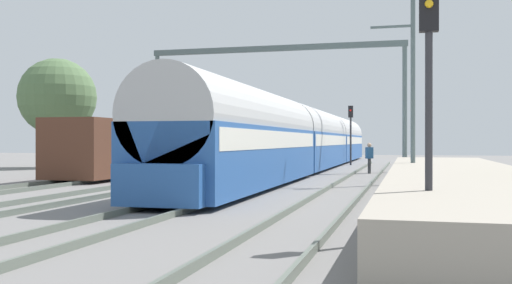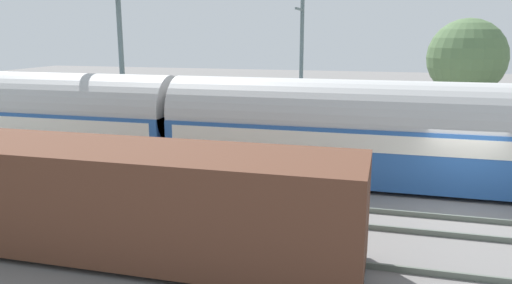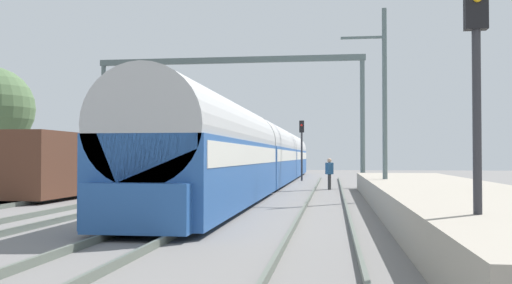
% 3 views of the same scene
% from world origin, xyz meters
% --- Properties ---
extents(ground, '(120.00, 120.00, 0.00)m').
position_xyz_m(ground, '(0.00, 0.00, 0.00)').
color(ground, slate).
extents(track_west, '(1.52, 60.00, 0.16)m').
position_xyz_m(track_west, '(-1.99, 0.00, 0.08)').
color(track_west, '#5D655A').
rests_on(track_west, ground).
extents(track_east, '(1.52, 60.00, 0.16)m').
position_xyz_m(track_east, '(1.99, 0.00, 0.08)').
color(track_east, '#5D655A').
rests_on(track_east, ground).
extents(track_far_east, '(1.52, 60.00, 0.16)m').
position_xyz_m(track_far_east, '(5.97, 0.00, 0.08)').
color(track_far_east, '#5D655A').
rests_on(track_far_east, ground).
extents(platform, '(4.40, 28.00, 0.90)m').
position_xyz_m(platform, '(9.79, 2.00, 0.45)').
color(platform, '#A39989').
rests_on(platform, ground).
extents(passenger_train, '(2.93, 49.20, 3.82)m').
position_xyz_m(passenger_train, '(1.99, 19.30, 1.97)').
color(passenger_train, '#28569E').
rests_on(passenger_train, ground).
extents(freight_car, '(2.80, 13.00, 2.70)m').
position_xyz_m(freight_car, '(-5.97, 9.44, 1.47)').
color(freight_car, '#563323').
rests_on(freight_car, ground).
extents(person_crossing, '(0.45, 0.45, 1.73)m').
position_xyz_m(person_crossing, '(6.04, 14.66, 1.03)').
color(person_crossing, '#393939').
rests_on(person_crossing, ground).
extents(railway_signal_near, '(0.36, 0.30, 4.81)m').
position_xyz_m(railway_signal_near, '(8.56, -7.54, 3.10)').
color(railway_signal_near, '#2D2D33').
rests_on(railway_signal_near, ground).
extents(railway_signal_far, '(0.36, 0.30, 4.54)m').
position_xyz_m(railway_signal_far, '(3.91, 26.13, 2.94)').
color(railway_signal_far, '#2D2D33').
rests_on(railway_signal_far, ground).
extents(catenary_gantry, '(16.35, 0.28, 7.86)m').
position_xyz_m(catenary_gantry, '(0.00, 16.96, 5.89)').
color(catenary_gantry, '#536465').
rests_on(catenary_gantry, ground).
extents(catenary_pole_east_mid, '(1.90, 0.20, 8.00)m').
position_xyz_m(catenary_pole_east_mid, '(8.33, 6.98, 4.15)').
color(catenary_pole_east_mid, '#536465').
rests_on(catenary_pole_east_mid, ground).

